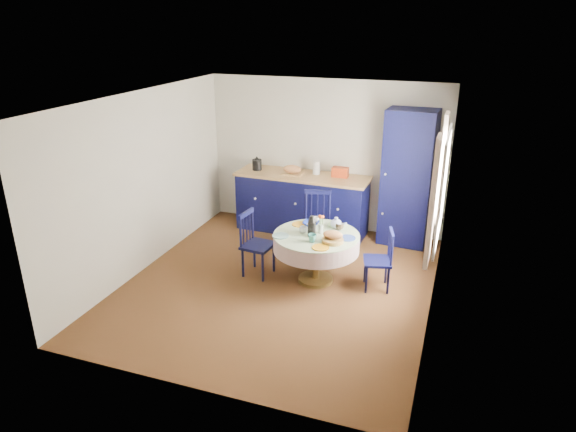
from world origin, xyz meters
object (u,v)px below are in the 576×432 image
kitchen_counter (302,202)px  mug_b (312,238)px  mug_d (316,220)px  pantry_cabinet (408,178)px  chair_left (256,243)px  chair_right (380,260)px  cobalt_bowl (311,224)px  chair_far (316,224)px  mug_c (339,226)px  dining_table (317,243)px  mug_a (303,230)px

kitchen_counter → mug_b: (0.75, -1.89, 0.24)m
kitchen_counter → mug_d: 1.43m
pantry_cabinet → mug_d: size_ratio=21.73×
chair_left → mug_d: bearing=-53.0°
chair_right → cobalt_bowl: (-1.01, 0.19, 0.30)m
chair_far → mug_d: size_ratio=10.03×
mug_b → cobalt_bowl: 0.55m
kitchen_counter → mug_c: (0.98, -1.38, 0.24)m
dining_table → cobalt_bowl: dining_table is taller
chair_left → dining_table: bearing=-79.6°
kitchen_counter → dining_table: kitchen_counter is taller
chair_right → cobalt_bowl: bearing=-115.0°
chair_left → mug_b: bearing=-95.6°
chair_right → chair_left: bearing=-99.4°
mug_b → cobalt_bowl: (-0.18, 0.52, -0.02)m
mug_a → kitchen_counter: bearing=108.5°
kitchen_counter → chair_far: bearing=-57.3°
mug_b → cobalt_bowl: size_ratio=0.49×
chair_left → chair_far: 1.09m
chair_far → chair_right: chair_far is taller
dining_table → mug_b: 0.30m
dining_table → mug_b: size_ratio=10.35×
mug_b → mug_d: (-0.14, 0.62, -0.01)m
mug_d → mug_b: bearing=-77.6°
kitchen_counter → chair_right: bearing=-42.8°
chair_left → chair_far: chair_far is taller
mug_b → cobalt_bowl: bearing=108.6°
mug_c → mug_d: 0.38m
cobalt_bowl → kitchen_counter: bearing=112.7°
mug_d → chair_far: bearing=104.8°
mug_a → mug_c: bearing=32.5°
kitchen_counter → pantry_cabinet: pantry_cabinet is taller
dining_table → chair_left: size_ratio=1.26×
dining_table → chair_right: (0.84, 0.09, -0.16)m
pantry_cabinet → mug_a: pantry_cabinet is taller
chair_right → mug_c: 0.71m
chair_left → chair_far: bearing=-28.5°
chair_right → cobalt_bowl: 1.07m
mug_b → chair_far: bearing=103.4°
chair_left → mug_c: size_ratio=7.77×
pantry_cabinet → chair_right: bearing=-89.0°
pantry_cabinet → cobalt_bowl: bearing=-122.7°
chair_far → pantry_cabinet: bearing=25.6°
mug_c → chair_right: bearing=-16.5°
dining_table → cobalt_bowl: (-0.17, 0.28, 0.14)m
pantry_cabinet → chair_left: (-1.81, -1.81, -0.60)m
kitchen_counter → chair_left: bearing=-92.5°
kitchen_counter → pantry_cabinet: bearing=5.0°
chair_left → mug_a: 0.73m
chair_left → mug_c: (1.10, 0.34, 0.28)m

